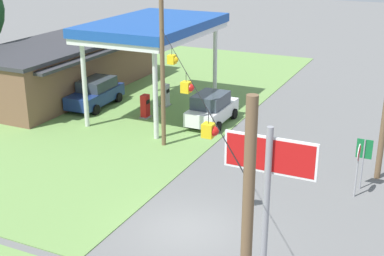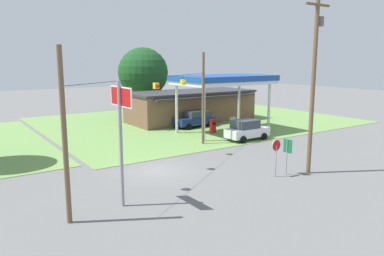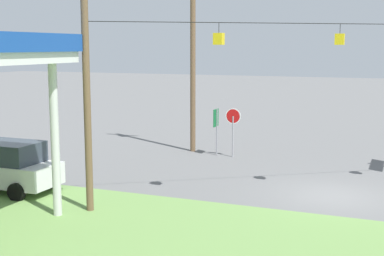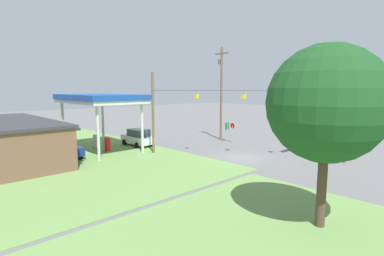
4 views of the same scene
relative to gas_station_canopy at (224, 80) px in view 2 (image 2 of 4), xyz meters
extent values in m
plane|color=slate|center=(-12.42, -8.23, -5.44)|extent=(160.00, 160.00, 0.00)
cube|color=#6B934C|center=(2.00, 8.30, -5.42)|extent=(36.00, 28.00, 0.04)
cube|color=silver|center=(0.00, 0.00, -0.19)|extent=(9.67, 5.95, 0.35)
cube|color=#19479E|center=(0.00, 0.00, 0.26)|extent=(9.87, 6.15, 0.55)
cylinder|color=silver|center=(-4.23, -2.38, -2.90)|extent=(0.28, 0.28, 5.07)
cylinder|color=silver|center=(4.23, -2.38, -2.90)|extent=(0.28, 0.28, 5.07)
cylinder|color=silver|center=(-4.23, 2.38, -2.90)|extent=(0.28, 0.28, 5.07)
cylinder|color=silver|center=(4.23, 2.38, -2.90)|extent=(0.28, 0.28, 5.07)
cube|color=brown|center=(1.59, 8.30, -3.69)|extent=(15.56, 6.33, 3.49)
cube|color=#333338|center=(1.59, 8.30, -1.83)|extent=(15.86, 6.63, 0.24)
cube|color=#333338|center=(1.59, 4.79, -2.20)|extent=(14.00, 0.70, 0.20)
cube|color=gray|center=(-1.35, 0.00, -5.38)|extent=(0.71, 0.56, 0.12)
cube|color=red|center=(-1.35, 0.00, -4.62)|extent=(0.55, 0.40, 1.40)
cube|color=black|center=(-1.35, -0.21, -4.34)|extent=(0.39, 0.03, 0.24)
cube|color=gray|center=(1.35, 0.00, -5.38)|extent=(0.71, 0.56, 0.12)
cube|color=silver|center=(1.35, 0.00, -4.62)|extent=(0.55, 0.40, 1.40)
cube|color=black|center=(1.35, -0.21, -4.34)|extent=(0.39, 0.03, 0.24)
cube|color=white|center=(-0.48, -4.20, -4.68)|extent=(4.28, 1.86, 0.83)
cube|color=#333D47|center=(-0.73, -4.20, -3.87)|extent=(2.36, 1.71, 0.79)
cylinder|color=black|center=(0.85, -3.25, -5.10)|extent=(0.68, 0.22, 0.68)
cylinder|color=black|center=(0.85, -5.14, -5.10)|extent=(0.68, 0.22, 0.68)
cylinder|color=black|center=(-1.80, -3.26, -5.10)|extent=(0.68, 0.22, 0.68)
cylinder|color=black|center=(-1.80, -5.15, -5.10)|extent=(0.68, 0.22, 0.68)
cube|color=navy|center=(-0.74, 4.20, -4.68)|extent=(4.82, 2.10, 0.83)
cube|color=#333D47|center=(-0.46, 4.22, -3.92)|extent=(2.69, 1.84, 0.70)
cylinder|color=black|center=(-2.16, 3.18, -5.10)|extent=(0.69, 0.26, 0.68)
cylinder|color=black|center=(-2.26, 5.07, -5.10)|extent=(0.69, 0.26, 0.68)
cylinder|color=black|center=(0.77, 3.34, -5.10)|extent=(0.69, 0.26, 0.68)
cylinder|color=black|center=(0.67, 5.22, -5.10)|extent=(0.69, 0.26, 0.68)
cylinder|color=#99999E|center=(-6.71, -13.74, -4.39)|extent=(0.08, 0.08, 2.10)
cylinder|color=white|center=(-6.71, -13.74, -3.34)|extent=(0.80, 0.03, 0.80)
cylinder|color=red|center=(-6.71, -13.74, -3.34)|extent=(0.70, 0.03, 0.70)
cylinder|color=gray|center=(-16.99, -12.75, -2.18)|extent=(0.18, 0.18, 6.52)
cube|color=white|center=(-16.89, -12.75, 0.29)|extent=(0.06, 2.45, 1.00)
cube|color=red|center=(-16.89, -12.75, 0.29)|extent=(0.07, 2.33, 0.88)
cylinder|color=gray|center=(-5.81, -13.85, -4.24)|extent=(0.07, 0.07, 2.40)
cube|color=#146B33|center=(-5.76, -13.85, -3.49)|extent=(0.04, 0.70, 0.90)
cylinder|color=brown|center=(-4.25, -14.41, 0.42)|extent=(0.28, 0.28, 11.72)
cube|color=brown|center=(-4.25, -14.41, 5.48)|extent=(2.20, 0.14, 0.14)
cylinder|color=#59595B|center=(-3.90, -14.41, 4.48)|extent=(0.44, 0.44, 0.60)
cylinder|color=brown|center=(-19.89, -13.23, -1.35)|extent=(0.24, 0.24, 8.18)
cylinder|color=brown|center=(-4.94, -3.23, -1.35)|extent=(0.24, 0.24, 8.18)
cylinder|color=black|center=(-12.42, -8.23, 0.95)|extent=(14.97, 10.02, 0.02)
cylinder|color=black|center=(-16.16, -10.73, 0.77)|extent=(0.02, 0.02, 0.35)
cube|color=yellow|center=(-16.16, -10.73, 0.40)|extent=(0.32, 0.32, 0.40)
sphere|color=red|center=(-16.16, -10.90, 0.40)|extent=(0.28, 0.28, 0.28)
cylinder|color=black|center=(-12.42, -8.23, 0.77)|extent=(0.02, 0.02, 0.35)
cube|color=yellow|center=(-12.42, -8.23, 0.40)|extent=(0.32, 0.32, 0.40)
sphere|color=red|center=(-12.42, -8.40, 0.40)|extent=(0.28, 0.28, 0.28)
cylinder|color=black|center=(-8.68, -5.73, 0.77)|extent=(0.02, 0.02, 0.35)
cube|color=yellow|center=(-8.68, -5.73, 0.40)|extent=(0.32, 0.32, 0.40)
sphere|color=yellow|center=(-8.68, -5.90, 0.40)|extent=(0.28, 0.28, 0.28)
cylinder|color=#4C3828|center=(-1.51, 15.18, -3.85)|extent=(0.44, 0.44, 3.18)
sphere|color=#19471E|center=(-1.51, 15.18, 0.40)|extent=(6.66, 6.66, 6.66)
camera|label=1|loc=(-29.00, -16.27, 5.58)|focal=50.00mm
camera|label=2|loc=(-24.41, -30.09, 2.09)|focal=35.00mm
camera|label=3|loc=(-14.73, 11.82, 0.14)|focal=50.00mm
camera|label=4|loc=(-29.56, 14.53, 1.14)|focal=28.00mm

